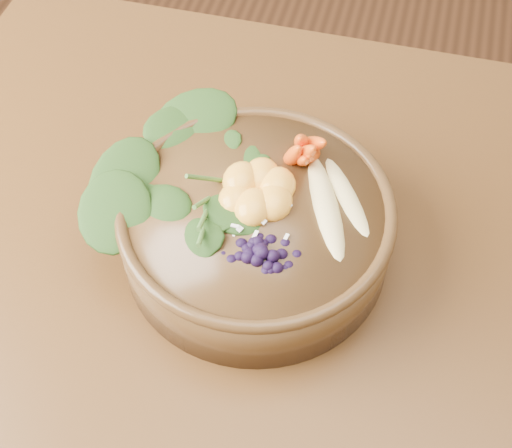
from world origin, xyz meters
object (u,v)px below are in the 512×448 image
object	(u,v)px
kale_heap	(211,151)
mandarin_cluster	(257,183)
carrot_cluster	(302,123)
dining_table	(489,365)
blueberry_pile	(262,243)
banana_halves	(337,192)
stoneware_bowl	(256,229)

from	to	relation	value
kale_heap	mandarin_cluster	distance (m)	0.07
carrot_cluster	mandarin_cluster	size ratio (longest dim) A/B	0.87
kale_heap	carrot_cluster	world-z (taller)	carrot_cluster
carrot_cluster	mandarin_cluster	bearing A→B (deg)	-129.81
kale_heap	dining_table	bearing A→B (deg)	-12.30
dining_table	blueberry_pile	distance (m)	0.34
blueberry_pile	mandarin_cluster	bearing A→B (deg)	107.63
dining_table	kale_heap	xyz separation A→B (m)	(-0.36, 0.08, 0.20)
blueberry_pile	kale_heap	bearing A→B (deg)	128.70
dining_table	mandarin_cluster	size ratio (longest dim) A/B	16.27
carrot_cluster	dining_table	bearing A→B (deg)	-42.20
banana_halves	dining_table	bearing A→B (deg)	-32.97
dining_table	carrot_cluster	world-z (taller)	carrot_cluster
stoneware_bowl	kale_heap	xyz separation A→B (m)	(-0.06, 0.05, 0.07)
banana_halves	kale_heap	bearing A→B (deg)	156.45
stoneware_bowl	carrot_cluster	size ratio (longest dim) A/B	3.62
banana_halves	blueberry_pile	bearing A→B (deg)	-141.51
carrot_cluster	kale_heap	bearing A→B (deg)	-169.49
kale_heap	blueberry_pile	bearing A→B (deg)	-51.30
kale_heap	blueberry_pile	xyz separation A→B (m)	(0.09, -0.11, -0.00)
banana_halves	stoneware_bowl	bearing A→B (deg)	-177.26
dining_table	carrot_cluster	xyz separation A→B (m)	(-0.27, 0.13, 0.22)
stoneware_bowl	mandarin_cluster	size ratio (longest dim) A/B	3.15
stoneware_bowl	banana_halves	bearing A→B (deg)	19.64
stoneware_bowl	kale_heap	size ratio (longest dim) A/B	1.53
dining_table	mandarin_cluster	bearing A→B (deg)	170.44
kale_heap	carrot_cluster	size ratio (longest dim) A/B	2.38
dining_table	stoneware_bowl	world-z (taller)	stoneware_bowl
carrot_cluster	mandarin_cluster	world-z (taller)	carrot_cluster
kale_heap	carrot_cluster	xyz separation A→B (m)	(0.09, 0.05, 0.02)
carrot_cluster	blueberry_pile	world-z (taller)	carrot_cluster
kale_heap	carrot_cluster	distance (m)	0.11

